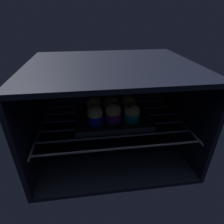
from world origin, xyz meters
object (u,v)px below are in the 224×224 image
at_px(muffin_row0_col0, 95,115).
at_px(muffin_row1_col2, 128,104).
at_px(baking_tray, 112,118).
at_px(muffin_row1_col1, 111,105).
at_px(muffin_row0_col2, 132,113).
at_px(muffin_row1_col0, 94,106).
at_px(muffin_row0_col1, 113,113).

distance_m(muffin_row0_col0, muffin_row1_col2, 0.15).
relative_size(baking_tray, muffin_row1_col1, 3.48).
distance_m(muffin_row0_col2, muffin_row1_col0, 0.15).
bearing_deg(muffin_row1_col2, baking_tray, -153.25).
height_order(baking_tray, muffin_row1_col1, muffin_row1_col1).
bearing_deg(muffin_row1_col0, muffin_row1_col2, 0.92).
bearing_deg(muffin_row0_col0, muffin_row0_col1, 5.50).
relative_size(baking_tray, muffin_row0_col2, 3.97).
relative_size(baking_tray, muffin_row0_col1, 3.67).
xyz_separation_m(baking_tray, muffin_row1_col0, (-0.07, 0.03, 0.04)).
distance_m(muffin_row0_col0, muffin_row0_col2, 0.14).
relative_size(muffin_row0_col0, muffin_row1_col0, 1.02).
xyz_separation_m(muffin_row0_col1, muffin_row0_col2, (0.07, -0.01, -0.00)).
height_order(baking_tray, muffin_row0_col1, muffin_row0_col1).
xyz_separation_m(muffin_row0_col1, muffin_row1_col1, (0.00, 0.06, -0.00)).
bearing_deg(muffin_row1_col2, muffin_row0_col2, -90.42).
height_order(muffin_row0_col1, muffin_row1_col0, muffin_row0_col1).
xyz_separation_m(muffin_row1_col0, muffin_row1_col1, (0.07, -0.00, 0.00)).
bearing_deg(baking_tray, muffin_row0_col0, -149.74).
relative_size(muffin_row0_col2, muffin_row1_col1, 0.88).
bearing_deg(muffin_row1_col0, muffin_row0_col1, -44.05).
xyz_separation_m(muffin_row1_col0, muffin_row1_col2, (0.14, 0.00, -0.00)).
distance_m(muffin_row0_col1, muffin_row1_col1, 0.06).
distance_m(muffin_row0_col1, muffin_row0_col2, 0.07).
bearing_deg(muffin_row0_col0, muffin_row0_col2, 0.01).
bearing_deg(muffin_row1_col2, muffin_row1_col0, -179.08).
height_order(muffin_row0_col0, muffin_row1_col2, muffin_row0_col0).
xyz_separation_m(muffin_row0_col1, muffin_row1_col0, (-0.07, 0.07, -0.00)).
distance_m(muffin_row0_col1, muffin_row1_col0, 0.09).
bearing_deg(muffin_row1_col0, muffin_row1_col1, -1.24).
height_order(muffin_row0_col1, muffin_row1_col2, muffin_row0_col1).
relative_size(muffin_row0_col1, muffin_row0_col2, 1.08).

